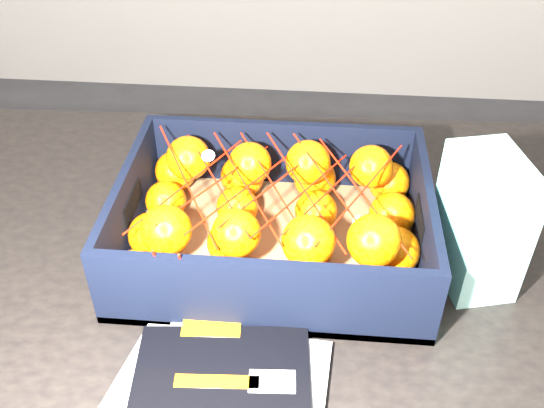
{
  "coord_description": "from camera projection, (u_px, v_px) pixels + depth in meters",
  "views": [
    {
      "loc": [
        0.16,
        -0.82,
        1.38
      ],
      "look_at": [
        0.1,
        -0.17,
        0.86
      ],
      "focal_mm": 40.89,
      "sensor_mm": 36.0,
      "label": 1
    }
  ],
  "objects": [
    {
      "name": "mesh_net",
      "position": [
        268.0,
        191.0,
        0.85
      ],
      "size": [
        0.37,
        0.29,
        0.09
      ],
      "color": "red",
      "rests_on": "clementine_heap"
    },
    {
      "name": "produce_crate",
      "position": [
        274.0,
        230.0,
        0.91
      ],
      "size": [
        0.44,
        0.33,
        0.12
      ],
      "color": "olive",
      "rests_on": "table"
    },
    {
      "name": "table",
      "position": [
        220.0,
        297.0,
        0.99
      ],
      "size": [
        1.23,
        0.84,
        0.75
      ],
      "color": "black",
      "rests_on": "ground"
    },
    {
      "name": "retail_carton",
      "position": [
        481.0,
        222.0,
        0.83
      ],
      "size": [
        0.11,
        0.14,
        0.19
      ],
      "primitive_type": "cube",
      "rotation": [
        0.0,
        0.0,
        0.24
      ],
      "color": "white",
      "rests_on": "table"
    },
    {
      "name": "clementine_heap",
      "position": [
        275.0,
        216.0,
        0.89
      ],
      "size": [
        0.42,
        0.31,
        0.12
      ],
      "color": "#FD6E05",
      "rests_on": "produce_crate"
    }
  ]
}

